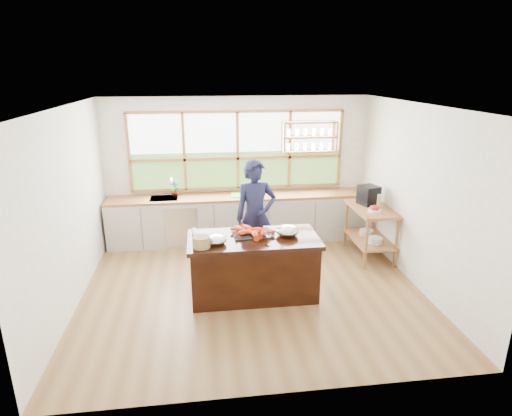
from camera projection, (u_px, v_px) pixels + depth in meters
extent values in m
plane|color=olive|center=(252.00, 288.00, 6.50)|extent=(5.00, 5.00, 0.00)
cube|color=white|center=(238.00, 168.00, 8.20)|extent=(5.00, 0.02, 2.70)
cube|color=white|center=(281.00, 275.00, 3.96)|extent=(5.00, 0.02, 2.70)
cube|color=white|center=(68.00, 210.00, 5.78)|extent=(0.02, 4.50, 2.70)
cube|color=white|center=(418.00, 197.00, 6.39)|extent=(0.02, 4.50, 2.70)
cube|color=white|center=(251.00, 106.00, 5.66)|extent=(5.00, 4.50, 0.02)
cube|color=#A56643|center=(238.00, 151.00, 8.07)|extent=(4.05, 0.06, 1.50)
cube|color=silver|center=(237.00, 132.00, 7.98)|extent=(3.98, 0.01, 0.75)
cube|color=#33541F|center=(238.00, 170.00, 8.21)|extent=(3.98, 0.01, 0.70)
cube|color=#A56643|center=(310.00, 122.00, 7.97)|extent=(1.00, 0.28, 0.03)
cube|color=#A56643|center=(309.00, 137.00, 8.05)|extent=(1.00, 0.28, 0.03)
cube|color=#A56643|center=(309.00, 151.00, 8.14)|extent=(1.00, 0.28, 0.03)
cube|color=#A56643|center=(283.00, 137.00, 7.99)|extent=(0.03, 0.28, 0.55)
cube|color=#A56643|center=(335.00, 136.00, 8.11)|extent=(0.03, 0.28, 0.55)
cube|color=beige|center=(240.00, 219.00, 8.20)|extent=(4.90, 0.62, 0.85)
cube|color=silver|center=(181.00, 227.00, 7.76)|extent=(0.60, 0.01, 0.72)
cube|color=brown|center=(240.00, 197.00, 8.06)|extent=(4.90, 0.62, 0.05)
cube|color=silver|center=(164.00, 202.00, 7.90)|extent=(0.50, 0.42, 0.16)
cube|color=brown|center=(396.00, 242.00, 7.04)|extent=(0.04, 0.04, 0.90)
cube|color=brown|center=(373.00, 222.00, 7.98)|extent=(0.04, 0.04, 0.90)
cube|color=brown|center=(366.00, 244.00, 6.97)|extent=(0.04, 0.04, 0.90)
cube|color=brown|center=(346.00, 223.00, 7.92)|extent=(0.04, 0.04, 0.90)
cube|color=brown|center=(369.00, 239.00, 7.52)|extent=(0.62, 1.10, 0.03)
cube|color=brown|center=(372.00, 209.00, 7.35)|extent=(0.62, 1.10, 0.05)
cylinder|color=silver|center=(375.00, 241.00, 7.26)|extent=(0.24, 0.24, 0.11)
cylinder|color=silver|center=(366.00, 233.00, 7.64)|extent=(0.24, 0.24, 0.09)
cube|color=black|center=(254.00, 268.00, 6.18)|extent=(1.77, 0.82, 0.84)
cube|color=black|center=(253.00, 240.00, 6.04)|extent=(1.85, 0.90, 0.06)
imported|color=#181A3A|center=(256.00, 217.00, 6.83)|extent=(0.73, 0.53, 1.84)
imported|color=slate|center=(175.00, 189.00, 7.91)|extent=(0.17, 0.13, 0.30)
cube|color=#47CF3E|center=(242.00, 195.00, 8.05)|extent=(0.41, 0.31, 0.01)
cube|color=black|center=(369.00, 195.00, 7.46)|extent=(0.37, 0.39, 0.33)
cylinder|color=#90A94F|center=(379.00, 202.00, 7.16)|extent=(0.07, 0.07, 0.27)
cylinder|color=silver|center=(375.00, 211.00, 7.10)|extent=(0.23, 0.23, 0.05)
sphere|color=red|center=(378.00, 208.00, 7.09)|extent=(0.07, 0.07, 0.07)
sphere|color=red|center=(375.00, 207.00, 7.13)|extent=(0.07, 0.07, 0.07)
sphere|color=red|center=(372.00, 207.00, 7.11)|extent=(0.07, 0.07, 0.07)
sphere|color=red|center=(373.00, 208.00, 7.05)|extent=(0.07, 0.07, 0.07)
sphere|color=red|center=(377.00, 209.00, 7.04)|extent=(0.07, 0.07, 0.07)
cube|color=black|center=(252.00, 234.00, 6.13)|extent=(0.58, 0.44, 0.02)
ellipsoid|color=#EC4C12|center=(244.00, 233.00, 6.06)|extent=(0.23, 0.15, 0.08)
ellipsoid|color=#EC4C12|center=(257.00, 230.00, 6.15)|extent=(0.23, 0.14, 0.08)
ellipsoid|color=#EC4C12|center=(266.00, 233.00, 6.05)|extent=(0.21, 0.21, 0.08)
ellipsoid|color=#EC4C12|center=(248.00, 228.00, 6.23)|extent=(0.18, 0.23, 0.08)
ellipsoid|color=#EC4C12|center=(255.00, 234.00, 5.99)|extent=(0.11, 0.22, 0.08)
ellipsoid|color=#EC4C12|center=(241.00, 229.00, 6.18)|extent=(0.20, 0.22, 0.08)
ellipsoid|color=silver|center=(217.00, 240.00, 5.80)|extent=(0.28, 0.28, 0.13)
ellipsoid|color=silver|center=(287.00, 231.00, 6.09)|extent=(0.33, 0.33, 0.16)
cylinder|color=silver|center=(268.00, 245.00, 5.76)|extent=(0.06, 0.06, 0.01)
cylinder|color=silver|center=(268.00, 241.00, 5.74)|extent=(0.01, 0.01, 0.13)
ellipsoid|color=silver|center=(268.00, 234.00, 5.71)|extent=(0.08, 0.08, 0.10)
cylinder|color=tan|center=(201.00, 242.00, 5.68)|extent=(0.24, 0.24, 0.15)
cylinder|color=white|center=(196.00, 234.00, 6.06)|extent=(0.13, 0.31, 0.08)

